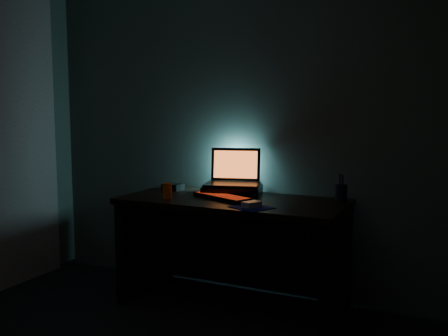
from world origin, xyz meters
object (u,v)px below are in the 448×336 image
object	(u,v)px
laptop	(234,176)
pen_cup	(341,193)
router	(173,187)
juice_glass	(167,191)
mouse	(252,204)
keyboard	(222,197)

from	to	relation	value
laptop	pen_cup	distance (m)	0.78
router	juice_glass	bearing A→B (deg)	-58.68
mouse	juice_glass	world-z (taller)	juice_glass
mouse	router	distance (m)	0.88
juice_glass	router	size ratio (longest dim) A/B	0.72
pen_cup	router	xyz separation A→B (m)	(-1.24, -0.06, -0.03)
laptop	router	xyz separation A→B (m)	(-0.47, -0.07, -0.10)
keyboard	router	bearing A→B (deg)	-176.86
pen_cup	juice_glass	xyz separation A→B (m)	(-1.08, -0.39, -0.00)
laptop	pen_cup	world-z (taller)	laptop
router	pen_cup	bearing A→B (deg)	8.37
keyboard	juice_glass	xyz separation A→B (m)	(-0.34, -0.15, 0.04)
keyboard	mouse	distance (m)	0.36
pen_cup	router	size ratio (longest dim) A/B	0.75
keyboard	mouse	xyz separation A→B (m)	(0.30, -0.20, 0.01)
laptop	mouse	world-z (taller)	laptop
mouse	pen_cup	xyz separation A→B (m)	(0.45, 0.44, 0.03)
laptop	pen_cup	xyz separation A→B (m)	(0.77, -0.02, -0.06)
laptop	mouse	xyz separation A→B (m)	(0.33, -0.46, -0.10)
keyboard	laptop	bearing A→B (deg)	120.69
mouse	router	world-z (taller)	router
mouse	pen_cup	distance (m)	0.63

